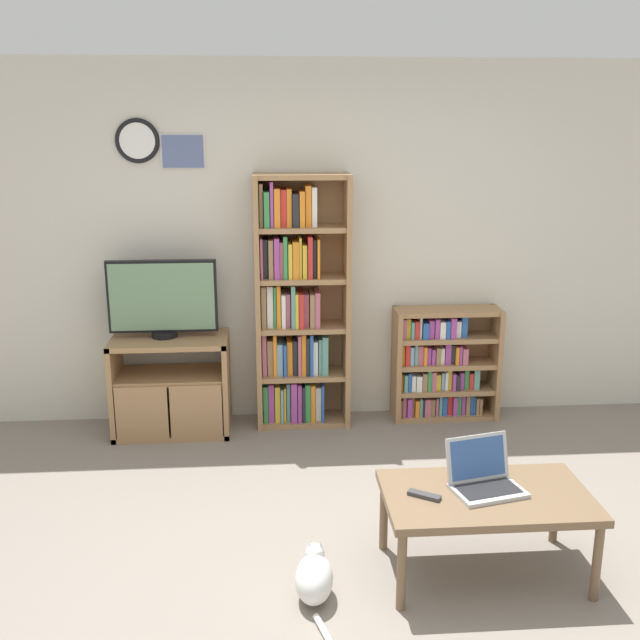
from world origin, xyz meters
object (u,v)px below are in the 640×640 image
at_px(television, 163,298).
at_px(bookshelf_tall, 296,307).
at_px(coffee_table, 487,502).
at_px(tv_stand, 172,385).
at_px(bookshelf_short, 441,365).
at_px(laptop, 484,477).
at_px(remote_near_laptop, 424,495).
at_px(cat, 314,577).

distance_m(television, bookshelf_tall, 0.94).
bearing_deg(television, coffee_table, -47.62).
bearing_deg(tv_stand, television, 127.11).
bearing_deg(bookshelf_short, television, -177.45).
relative_size(tv_stand, coffee_table, 0.82).
relative_size(television, laptop, 1.97).
bearing_deg(bookshelf_short, remote_near_laptop, -105.35).
xyz_separation_m(television, cat, (0.92, -2.08, -0.87)).
height_order(television, cat, television).
relative_size(bookshelf_tall, cat, 3.64).
relative_size(remote_near_laptop, cat, 0.31).
distance_m(television, cat, 2.43).
relative_size(bookshelf_short, remote_near_laptop, 5.34).
xyz_separation_m(bookshelf_tall, laptop, (0.82, -1.95, -0.38)).
xyz_separation_m(bookshelf_short, cat, (-1.10, -2.17, -0.29)).
xyz_separation_m(tv_stand, television, (-0.04, 0.05, 0.63)).
distance_m(remote_near_laptop, cat, 0.64).
xyz_separation_m(television, bookshelf_short, (2.01, 0.09, -0.57)).
xyz_separation_m(bookshelf_short, coffee_table, (-0.25, -2.02, -0.02)).
height_order(coffee_table, remote_near_laptop, remote_near_laptop).
height_order(laptop, cat, laptop).
distance_m(tv_stand, coffee_table, 2.56).
xyz_separation_m(bookshelf_short, remote_near_laptop, (-0.56, -2.04, 0.04)).
xyz_separation_m(tv_stand, laptop, (1.73, -1.84, 0.15)).
distance_m(coffee_table, cat, 0.90).
bearing_deg(television, remote_near_laptop, -53.29).
bearing_deg(bookshelf_tall, television, -175.72).
bearing_deg(bookshelf_short, bookshelf_tall, -178.96).
height_order(coffee_table, cat, coffee_table).
distance_m(tv_stand, bookshelf_tall, 1.05).
height_order(bookshelf_tall, cat, bookshelf_tall).
bearing_deg(television, bookshelf_short, 2.55).
bearing_deg(laptop, television, 119.52).
bearing_deg(laptop, tv_stand, 119.65).
xyz_separation_m(bookshelf_tall, remote_near_laptop, (0.52, -2.02, -0.44)).
bearing_deg(bookshelf_tall, laptop, -67.12).
bearing_deg(coffee_table, remote_near_laptop, -177.31).
bearing_deg(remote_near_laptop, bookshelf_short, -162.09).
height_order(bookshelf_tall, remote_near_laptop, bookshelf_tall).
height_order(television, bookshelf_tall, bookshelf_tall).
height_order(tv_stand, remote_near_laptop, tv_stand).
distance_m(bookshelf_tall, laptop, 2.15).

